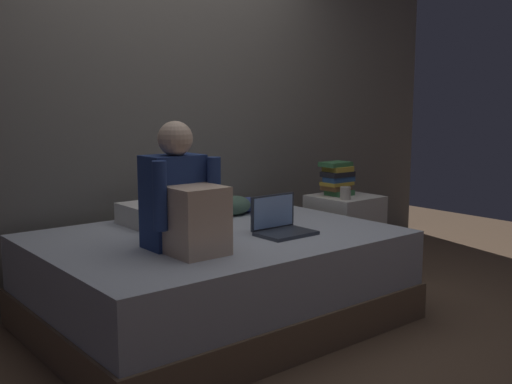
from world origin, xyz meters
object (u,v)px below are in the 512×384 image
at_px(laptop, 280,224).
at_px(mug, 345,193).
at_px(bed, 216,278).
at_px(nightstand, 344,235).
at_px(book_stack, 337,178).
at_px(person_sitting, 183,201).
at_px(clothes_pile, 239,205).
at_px(pillow, 168,212).

xyz_separation_m(laptop, mug, (0.89, 0.31, 0.06)).
relative_size(bed, laptop, 6.25).
height_order(nightstand, mug, mug).
bearing_deg(mug, laptop, -160.65).
relative_size(laptop, book_stack, 1.30).
distance_m(person_sitting, laptop, 0.66).
xyz_separation_m(mug, clothes_pile, (-0.69, 0.33, -0.05)).
distance_m(person_sitting, pillow, 0.76).
xyz_separation_m(bed, laptop, (0.28, -0.25, 0.32)).
relative_size(laptop, pillow, 0.57).
bearing_deg(book_stack, bed, -169.49).
distance_m(pillow, mug, 1.27).
height_order(person_sitting, book_stack, person_sitting).
relative_size(bed, clothes_pile, 5.74).
relative_size(laptop, mug, 3.56).
distance_m(nightstand, clothes_pile, 0.90).
xyz_separation_m(book_stack, clothes_pile, (-0.80, 0.16, -0.14)).
bearing_deg(laptop, pillow, 114.66).
relative_size(bed, mug, 22.22).
bearing_deg(pillow, book_stack, -9.21).
bearing_deg(pillow, mug, -17.76).
xyz_separation_m(bed, book_stack, (1.27, 0.24, 0.46)).
bearing_deg(clothes_pile, person_sitting, -143.79).
xyz_separation_m(person_sitting, mug, (1.52, 0.28, -0.14)).
height_order(bed, mug, mug).
height_order(person_sitting, clothes_pile, person_sitting).
distance_m(bed, person_sitting, 0.66).
distance_m(laptop, mug, 0.95).
bearing_deg(clothes_pile, nightstand, -14.30).
relative_size(book_stack, mug, 2.74).
xyz_separation_m(bed, person_sitting, (-0.35, -0.21, 0.52)).
height_order(book_stack, mug, book_stack).
bearing_deg(book_stack, pillow, 170.79).
xyz_separation_m(nightstand, clothes_pile, (-0.82, 0.21, 0.29)).
relative_size(person_sitting, clothes_pile, 1.88).
xyz_separation_m(bed, pillow, (-0.04, 0.45, 0.33)).
distance_m(mug, clothes_pile, 0.77).
xyz_separation_m(pillow, clothes_pile, (0.52, -0.06, -0.01)).
height_order(nightstand, person_sitting, person_sitting).
bearing_deg(person_sitting, nightstand, 13.47).
bearing_deg(mug, book_stack, 59.29).
distance_m(nightstand, person_sitting, 1.77).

